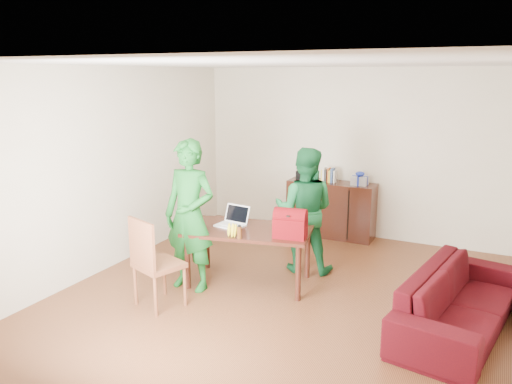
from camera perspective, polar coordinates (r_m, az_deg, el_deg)
The scene contains 10 objects.
room at distance 5.76m, azimuth 3.61°, elevation 0.43°, with size 5.20×5.70×2.90m.
table at distance 6.24m, azimuth -0.81°, elevation -4.97°, with size 1.68×1.16×0.72m.
chair at distance 5.86m, azimuth -11.08°, elevation -9.86°, with size 0.61×0.59×1.06m.
person_near at distance 6.08m, azimuth -7.58°, elevation -2.68°, with size 0.68×0.44×1.85m, color #15601F.
person_far at distance 6.63m, azimuth 5.56°, elevation -2.07°, with size 0.81×0.63×1.67m, color #156130.
laptop at distance 6.30m, azimuth -2.99°, elevation -3.54°, with size 0.38×0.28×0.25m.
bananas at distance 5.91m, azimuth -2.74°, elevation -4.83°, with size 0.17×0.10×0.06m, color yellow, non-canonical shape.
bottle at distance 5.82m, azimuth -1.91°, elevation -4.58°, with size 0.06×0.06×0.17m, color #532D13.
red_bag at distance 5.85m, azimuth 3.93°, elevation -3.91°, with size 0.38×0.22×0.28m, color maroon.
sofa at distance 5.67m, azimuth 22.24°, elevation -11.44°, with size 2.13×0.83×0.62m, color #3F0812.
Camera 1 is at (2.15, -5.06, 2.59)m, focal length 35.00 mm.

